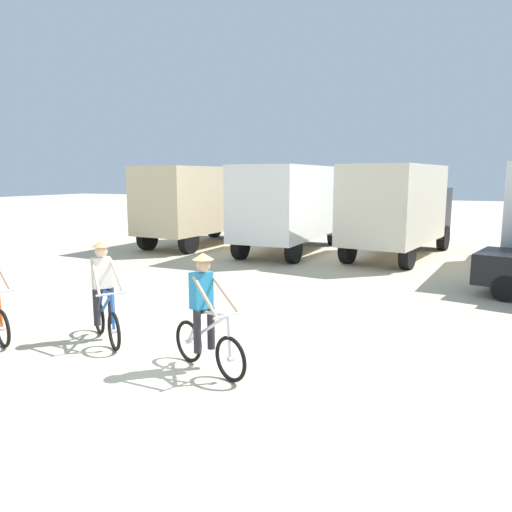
# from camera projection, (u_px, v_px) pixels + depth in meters

# --- Properties ---
(ground_plane) EXTENTS (120.00, 120.00, 0.00)m
(ground_plane) POSITION_uv_depth(u_px,v_px,m) (182.00, 356.00, 8.16)
(ground_plane) COLOR beige
(box_truck_tan_camper) EXTENTS (2.71, 6.86, 3.35)m
(box_truck_tan_camper) POSITION_uv_depth(u_px,v_px,m) (200.00, 202.00, 21.17)
(box_truck_tan_camper) COLOR #CCB78E
(box_truck_tan_camper) RESTS_ON ground
(box_truck_white_box) EXTENTS (2.42, 6.76, 3.35)m
(box_truck_white_box) POSITION_uv_depth(u_px,v_px,m) (290.00, 205.00, 19.08)
(box_truck_white_box) COLOR white
(box_truck_white_box) RESTS_ON ground
(box_truck_cream_rv) EXTENTS (3.26, 7.01, 3.35)m
(box_truck_cream_rv) POSITION_uv_depth(u_px,v_px,m) (399.00, 206.00, 17.94)
(box_truck_cream_rv) COLOR beige
(box_truck_cream_rv) RESTS_ON ground
(cyclist_cowboy_hat) EXTENTS (1.47, 1.02, 1.82)m
(cyclist_cowboy_hat) POSITION_uv_depth(u_px,v_px,m) (104.00, 295.00, 8.79)
(cyclist_cowboy_hat) COLOR black
(cyclist_cowboy_hat) RESTS_ON ground
(cyclist_near_camera) EXTENTS (1.62, 0.79, 1.82)m
(cyclist_near_camera) POSITION_uv_depth(u_px,v_px,m) (206.00, 317.00, 7.44)
(cyclist_near_camera) COLOR black
(cyclist_near_camera) RESTS_ON ground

